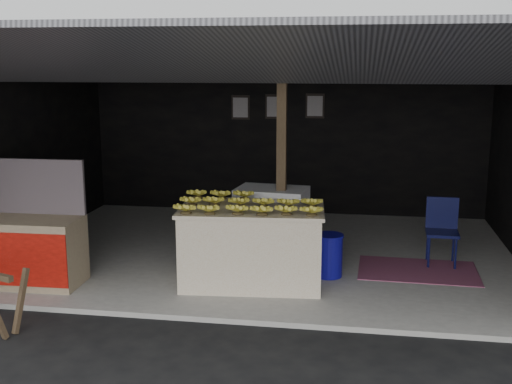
% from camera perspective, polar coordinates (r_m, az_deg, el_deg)
% --- Properties ---
extents(ground, '(80.00, 80.00, 0.00)m').
position_cam_1_polar(ground, '(6.87, -2.36, -11.67)').
color(ground, black).
rests_on(ground, ground).
extents(concrete_slab, '(7.00, 5.00, 0.06)m').
position_cam_1_polar(concrete_slab, '(9.17, 0.81, -5.40)').
color(concrete_slab, gray).
rests_on(concrete_slab, ground).
extents(shophouse, '(7.40, 7.29, 3.02)m').
position_cam_1_polar(shophouse, '(9.10, 1.16, 7.74)').
color(shophouse, black).
rests_on(shophouse, ground).
extents(banana_table, '(1.79, 1.18, 0.94)m').
position_cam_1_polar(banana_table, '(7.74, -0.35, -4.74)').
color(banana_table, silver).
rests_on(banana_table, concrete_slab).
extents(banana_pile, '(1.65, 1.07, 0.19)m').
position_cam_1_polar(banana_pile, '(7.60, -0.36, -0.67)').
color(banana_pile, yellow).
rests_on(banana_pile, banana_table).
extents(white_crate, '(0.97, 0.72, 1.01)m').
position_cam_1_polar(white_crate, '(8.53, 1.39, -2.99)').
color(white_crate, white).
rests_on(white_crate, concrete_slab).
extents(neighbor_stall, '(1.46, 0.69, 1.49)m').
position_cam_1_polar(neighbor_stall, '(8.23, -20.12, -4.64)').
color(neighbor_stall, '#998466').
rests_on(neighbor_stall, concrete_slab).
extents(water_barrel, '(0.35, 0.35, 0.51)m').
position_cam_1_polar(water_barrel, '(8.09, 6.46, -5.71)').
color(water_barrel, '#0F0C89').
rests_on(water_barrel, concrete_slab).
extents(plastic_chair, '(0.43, 0.43, 0.88)m').
position_cam_1_polar(plastic_chair, '(8.83, 16.21, -2.86)').
color(plastic_chair, '#090C35').
rests_on(plastic_chair, concrete_slab).
extents(magenta_rug, '(1.53, 1.04, 0.01)m').
position_cam_1_polar(magenta_rug, '(8.56, 14.18, -6.77)').
color(magenta_rug, maroon).
rests_on(magenta_rug, concrete_slab).
extents(picture_frames, '(1.62, 0.04, 0.46)m').
position_cam_1_polar(picture_frames, '(11.19, 1.83, 7.59)').
color(picture_frames, black).
rests_on(picture_frames, shophouse).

